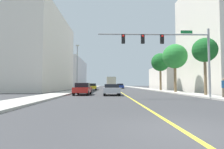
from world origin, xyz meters
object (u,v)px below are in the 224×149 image
object	(u,v)px
palm_far	(160,62)
car_blue	(120,86)
traffic_signal_mast	(171,46)
delivery_truck	(111,83)
street_lamp	(77,65)
palm_mid	(175,57)
car_yellow	(92,87)
pedestrian	(224,88)
palm_near	(205,51)
car_red	(83,89)
car_silver	(112,89)

from	to	relation	value
palm_far	car_blue	xyz separation A→B (m)	(-6.59, 18.57, -4.76)
traffic_signal_mast	delivery_truck	world-z (taller)	traffic_signal_mast
street_lamp	palm_mid	xyz separation A→B (m)	(15.49, -3.96, 0.97)
palm_mid	car_yellow	xyz separation A→B (m)	(-13.71, 13.90, -4.75)
car_yellow	pedestrian	size ratio (longest dim) A/B	2.66
palm_near	pedestrian	world-z (taller)	palm_near
traffic_signal_mast	car_red	size ratio (longest dim) A/B	2.64
palm_near	car_yellow	bearing A→B (deg)	123.26
palm_mid	pedestrian	world-z (taller)	palm_mid
car_silver	pedestrian	size ratio (longest dim) A/B	2.38
pedestrian	car_red	bearing A→B (deg)	-89.40
traffic_signal_mast	street_lamp	world-z (taller)	street_lamp
car_yellow	delivery_truck	xyz separation A→B (m)	(4.39, 9.01, 0.94)
palm_near	car_blue	distance (m)	35.00
delivery_truck	pedestrian	xyz separation A→B (m)	(9.73, -33.86, -0.70)
traffic_signal_mast	street_lamp	bearing A→B (deg)	127.10
traffic_signal_mast	palm_near	distance (m)	5.70
traffic_signal_mast	palm_near	bearing A→B (deg)	32.77
delivery_truck	car_red	bearing A→B (deg)	-98.85
street_lamp	palm_mid	bearing A→B (deg)	-14.35
car_red	delivery_truck	bearing A→B (deg)	-96.54
pedestrian	palm_far	bearing A→B (deg)	-154.97
car_yellow	car_silver	distance (m)	19.87
car_red	traffic_signal_mast	bearing A→B (deg)	148.98
palm_far	traffic_signal_mast	bearing A→B (deg)	-103.15
traffic_signal_mast	delivery_truck	size ratio (longest dim) A/B	1.48
car_yellow	car_red	bearing A→B (deg)	89.40
palm_near	palm_mid	distance (m)	7.75
car_blue	pedestrian	size ratio (longest dim) A/B	2.39
palm_far	car_yellow	bearing A→B (deg)	155.74
palm_near	car_red	world-z (taller)	palm_near
street_lamp	delivery_truck	distance (m)	20.12
palm_mid	palm_far	distance (m)	7.72
car_red	street_lamp	bearing A→B (deg)	-74.80
traffic_signal_mast	car_red	bearing A→B (deg)	147.46
traffic_signal_mast	palm_near	xyz separation A→B (m)	(4.79, 3.08, 0.18)
palm_mid	pedestrian	bearing A→B (deg)	-87.90
car_blue	car_silver	bearing A→B (deg)	-96.70
delivery_truck	traffic_signal_mast	bearing A→B (deg)	-82.35
car_red	pedestrian	size ratio (longest dim) A/B	2.30
delivery_truck	car_blue	bearing A→B (deg)	50.14
street_lamp	car_red	xyz separation A→B (m)	(2.20, -9.05, -3.80)
palm_mid	car_blue	xyz separation A→B (m)	(-6.58, 26.29, -4.75)
palm_far	car_blue	size ratio (longest dim) A/B	1.75
palm_near	car_yellow	world-z (taller)	palm_near
street_lamp	car_silver	xyz separation A→B (m)	(5.72, -9.53, -3.85)
palm_near	delivery_truck	distance (m)	32.33
palm_mid	car_red	size ratio (longest dim) A/B	1.84
car_red	pedestrian	xyz separation A→B (m)	(13.69, -5.87, 0.26)
street_lamp	palm_mid	distance (m)	16.02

